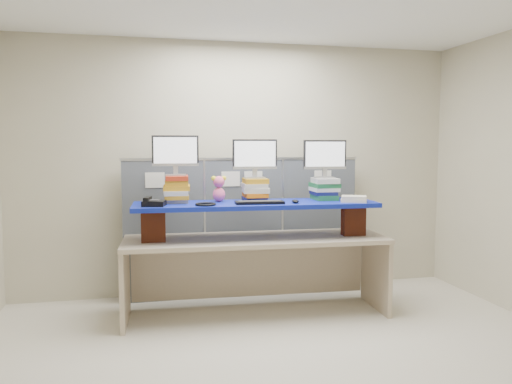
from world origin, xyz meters
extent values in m
cube|color=beige|center=(0.00, 0.00, 1.40)|extent=(5.00, 4.00, 2.80)
cube|color=beige|center=(0.00, 0.00, 0.00)|extent=(5.00, 4.00, 0.01)
cube|color=#474B53|center=(-0.87, 1.78, 0.75)|extent=(0.85, 0.05, 1.50)
cube|color=#474B53|center=(0.00, 1.78, 0.75)|extent=(0.85, 0.05, 1.50)
cube|color=#474B53|center=(0.87, 1.78, 0.75)|extent=(0.85, 0.05, 1.50)
cube|color=#B2B5B9|center=(0.00, 1.78, 1.51)|extent=(2.60, 0.06, 0.03)
cube|color=white|center=(-0.95, 1.75, 1.30)|extent=(0.20, 0.00, 0.16)
cube|color=white|center=(-0.15, 1.75, 1.30)|extent=(0.20, 0.00, 0.16)
cube|color=white|center=(0.10, 1.75, 1.30)|extent=(0.20, 0.00, 0.16)
cube|color=white|center=(0.90, 1.75, 1.30)|extent=(0.20, 0.00, 0.16)
cube|color=#C0AC92|center=(-0.01, 1.12, 0.75)|extent=(2.57, 0.86, 0.04)
cube|color=#C0AC92|center=(-1.26, 1.18, 0.36)|extent=(0.08, 0.69, 0.73)
cube|color=#C0AC92|center=(1.23, 1.06, 0.36)|extent=(0.08, 0.69, 0.73)
cube|color=maroon|center=(-0.99, 1.12, 0.92)|extent=(0.23, 0.13, 0.30)
cube|color=maroon|center=(0.96, 1.03, 0.92)|extent=(0.23, 0.13, 0.30)
cube|color=navy|center=(-0.01, 1.12, 1.09)|extent=(2.36, 0.70, 0.04)
cube|color=beige|center=(-0.76, 1.29, 1.13)|extent=(0.23, 0.29, 0.04)
cube|color=#C1871A|center=(-0.76, 1.27, 1.17)|extent=(0.24, 0.31, 0.04)
cube|color=beige|center=(-0.77, 1.27, 1.21)|extent=(0.23, 0.29, 0.04)
cube|color=#C1871A|center=(-0.76, 1.27, 1.26)|extent=(0.26, 0.28, 0.05)
cube|color=#C1871A|center=(-0.76, 1.29, 1.30)|extent=(0.24, 0.30, 0.05)
cube|color=red|center=(-0.75, 1.28, 1.35)|extent=(0.23, 0.28, 0.04)
cube|color=#12164F|center=(0.00, 1.23, 1.13)|extent=(0.22, 0.27, 0.04)
cube|color=orange|center=(0.00, 1.23, 1.18)|extent=(0.22, 0.28, 0.04)
cube|color=beige|center=(0.01, 1.23, 1.22)|extent=(0.27, 0.29, 0.05)
cube|color=beige|center=(0.00, 1.24, 1.27)|extent=(0.24, 0.28, 0.04)
cube|color=#C1871A|center=(0.01, 1.24, 1.31)|extent=(0.24, 0.27, 0.05)
cube|color=#196032|center=(0.72, 1.21, 1.14)|extent=(0.23, 0.31, 0.05)
cube|color=#12164F|center=(0.71, 1.21, 1.18)|extent=(0.23, 0.28, 0.04)
cube|color=beige|center=(0.71, 1.21, 1.22)|extent=(0.26, 0.28, 0.04)
cube|color=#196032|center=(0.72, 1.22, 1.26)|extent=(0.25, 0.28, 0.04)
cube|color=beige|center=(0.72, 1.21, 1.31)|extent=(0.26, 0.30, 0.05)
cube|color=#AAABAF|center=(-0.77, 1.28, 1.38)|extent=(0.20, 0.13, 0.01)
cube|color=#AAABAF|center=(-0.77, 1.28, 1.43)|extent=(0.05, 0.04, 0.08)
cube|color=black|center=(-0.77, 1.28, 1.61)|extent=(0.44, 0.05, 0.29)
cube|color=white|center=(-0.77, 1.26, 1.61)|extent=(0.40, 0.02, 0.26)
cube|color=#AAABAF|center=(0.00, 1.24, 1.34)|extent=(0.20, 0.13, 0.01)
cube|color=#AAABAF|center=(0.00, 1.24, 1.39)|extent=(0.05, 0.04, 0.08)
cube|color=black|center=(0.00, 1.24, 1.57)|extent=(0.44, 0.05, 0.29)
cube|color=white|center=(0.00, 1.22, 1.57)|extent=(0.40, 0.02, 0.26)
cube|color=#AAABAF|center=(0.72, 1.21, 1.34)|extent=(0.20, 0.13, 0.01)
cube|color=#AAABAF|center=(0.72, 1.21, 1.38)|extent=(0.05, 0.04, 0.08)
cube|color=black|center=(0.72, 1.21, 1.57)|extent=(0.44, 0.05, 0.29)
cube|color=white|center=(0.72, 1.19, 1.57)|extent=(0.40, 0.02, 0.26)
cube|color=black|center=(-0.01, 0.99, 1.13)|extent=(0.47, 0.19, 0.03)
cube|color=#2E2D30|center=(-0.01, 0.99, 1.14)|extent=(0.40, 0.13, 0.00)
ellipsoid|color=black|center=(0.34, 0.97, 1.13)|extent=(0.09, 0.13, 0.04)
cube|color=black|center=(-0.98, 1.04, 1.14)|extent=(0.23, 0.22, 0.05)
cube|color=#2E2D30|center=(-0.98, 1.04, 1.17)|extent=(0.12, 0.12, 0.01)
cube|color=black|center=(-1.04, 1.06, 1.18)|extent=(0.08, 0.18, 0.03)
torus|color=black|center=(-0.52, 0.99, 1.12)|extent=(0.24, 0.24, 0.02)
ellipsoid|color=#F85E90|center=(-0.35, 1.25, 1.18)|extent=(0.12, 0.11, 0.14)
sphere|color=#F85E90|center=(-0.35, 1.25, 1.31)|extent=(0.11, 0.11, 0.11)
sphere|color=yellow|center=(-0.40, 1.25, 1.34)|extent=(0.05, 0.05, 0.05)
sphere|color=yellow|center=(-0.30, 1.25, 1.34)|extent=(0.05, 0.05, 0.05)
cube|color=beige|center=(0.93, 0.95, 1.13)|extent=(0.30, 0.28, 0.03)
cube|color=beige|center=(0.93, 0.95, 1.16)|extent=(0.29, 0.26, 0.03)
camera|label=1|loc=(-1.07, -3.53, 1.67)|focal=35.00mm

